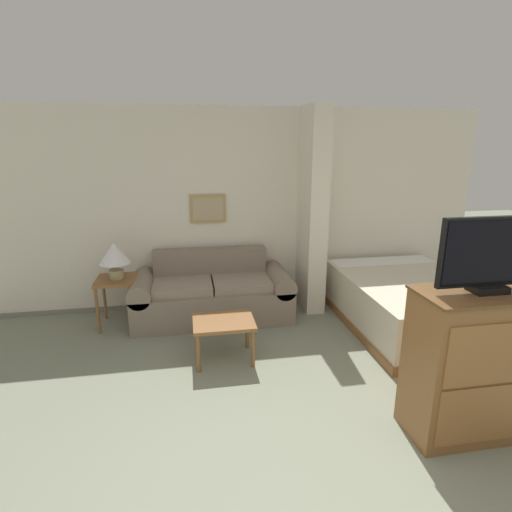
# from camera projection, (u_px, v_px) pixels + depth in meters

# --- Properties ---
(wall_back) EXTENTS (6.60, 0.16, 2.60)m
(wall_back) POSITION_uv_depth(u_px,v_px,m) (241.00, 210.00, 5.31)
(wall_back) COLOR silver
(wall_back) RESTS_ON ground_plane
(wall_partition_pillar) EXTENTS (0.24, 0.59, 2.60)m
(wall_partition_pillar) POSITION_uv_depth(u_px,v_px,m) (313.00, 212.00, 5.12)
(wall_partition_pillar) COLOR silver
(wall_partition_pillar) RESTS_ON ground_plane
(couch) EXTENTS (1.98, 0.84, 0.83)m
(couch) POSITION_uv_depth(u_px,v_px,m) (212.00, 294.00, 5.05)
(couch) COLOR gray
(couch) RESTS_ON ground_plane
(coffee_table) EXTENTS (0.61, 0.48, 0.43)m
(coffee_table) POSITION_uv_depth(u_px,v_px,m) (224.00, 326.00, 4.02)
(coffee_table) COLOR brown
(coffee_table) RESTS_ON ground_plane
(side_table) EXTENTS (0.48, 0.48, 0.60)m
(side_table) POSITION_uv_depth(u_px,v_px,m) (118.00, 286.00, 4.77)
(side_table) COLOR brown
(side_table) RESTS_ON ground_plane
(table_lamp) EXTENTS (0.37, 0.37, 0.44)m
(table_lamp) POSITION_uv_depth(u_px,v_px,m) (115.00, 255.00, 4.67)
(table_lamp) COLOR tan
(table_lamp) RESTS_ON side_table
(tv_dresser) EXTENTS (0.97, 0.47, 1.14)m
(tv_dresser) POSITION_uv_depth(u_px,v_px,m) (475.00, 364.00, 2.94)
(tv_dresser) COLOR brown
(tv_dresser) RESTS_ON ground_plane
(tv) EXTENTS (0.80, 0.16, 0.54)m
(tv) POSITION_uv_depth(u_px,v_px,m) (493.00, 255.00, 2.72)
(tv) COLOR black
(tv) RESTS_ON tv_dresser
(bed) EXTENTS (1.55, 2.06, 0.59)m
(bed) POSITION_uv_depth(u_px,v_px,m) (411.00, 302.00, 4.83)
(bed) COLOR brown
(bed) RESTS_ON ground_plane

